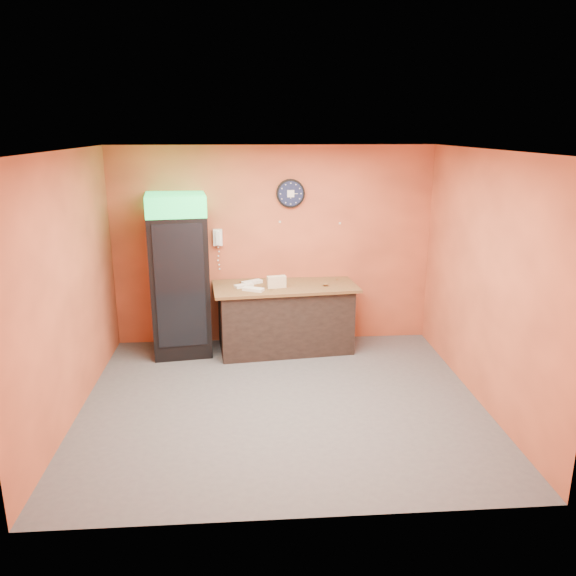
{
  "coord_description": "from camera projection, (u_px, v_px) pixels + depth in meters",
  "views": [
    {
      "loc": [
        -0.36,
        -5.8,
        3.02
      ],
      "look_at": [
        0.11,
        0.6,
        1.18
      ],
      "focal_mm": 35.0,
      "sensor_mm": 36.0,
      "label": 1
    }
  ],
  "objects": [
    {
      "name": "wrapped_sandwich_mid",
      "position": [
        253.0,
        289.0,
        7.43
      ],
      "size": [
        0.3,
        0.22,
        0.04
      ],
      "primitive_type": "cube",
      "rotation": [
        0.0,
        0.0,
        -0.44
      ],
      "color": "white",
      "rests_on": "butcher_paper"
    },
    {
      "name": "kitchen_tool",
      "position": [
        283.0,
        281.0,
        7.8
      ],
      "size": [
        0.06,
        0.06,
        0.06
      ],
      "primitive_type": "cylinder",
      "color": "silver",
      "rests_on": "butcher_paper"
    },
    {
      "name": "right_wall",
      "position": [
        485.0,
        280.0,
        6.19
      ],
      "size": [
        0.02,
        4.0,
        2.8
      ],
      "primitive_type": "cube",
      "color": "#E2683F",
      "rests_on": "floor"
    },
    {
      "name": "beverage_cooler",
      "position": [
        179.0,
        278.0,
        7.57
      ],
      "size": [
        0.86,
        0.87,
        2.19
      ],
      "rotation": [
        0.0,
        0.0,
        0.13
      ],
      "color": "black",
      "rests_on": "floor"
    },
    {
      "name": "back_wall",
      "position": [
        273.0,
        246.0,
        7.95
      ],
      "size": [
        4.5,
        0.02,
        2.8
      ],
      "primitive_type": "cube",
      "color": "#E2683F",
      "rests_on": "floor"
    },
    {
      "name": "prep_counter",
      "position": [
        285.0,
        319.0,
        7.84
      ],
      "size": [
        1.87,
        0.99,
        0.9
      ],
      "primitive_type": "cube",
      "rotation": [
        0.0,
        0.0,
        0.11
      ],
      "color": "black",
      "rests_on": "floor"
    },
    {
      "name": "wall_clock",
      "position": [
        291.0,
        193.0,
        7.73
      ],
      "size": [
        0.4,
        0.06,
        0.4
      ],
      "color": "black",
      "rests_on": "back_wall"
    },
    {
      "name": "left_wall",
      "position": [
        68.0,
        288.0,
        5.87
      ],
      "size": [
        0.02,
        4.0,
        2.8
      ],
      "primitive_type": "cube",
      "color": "#E2683F",
      "rests_on": "floor"
    },
    {
      "name": "ceiling",
      "position": [
        281.0,
        150.0,
        5.65
      ],
      "size": [
        4.5,
        4.0,
        0.02
      ],
      "primitive_type": "cube",
      "color": "white",
      "rests_on": "back_wall"
    },
    {
      "name": "wrapped_sandwich_left",
      "position": [
        244.0,
        286.0,
        7.6
      ],
      "size": [
        0.27,
        0.21,
        0.04
      ],
      "primitive_type": "cube",
      "rotation": [
        0.0,
        0.0,
        0.47
      ],
      "color": "white",
      "rests_on": "butcher_paper"
    },
    {
      "name": "floor",
      "position": [
        282.0,
        402.0,
        6.42
      ],
      "size": [
        4.5,
        4.5,
        0.0
      ],
      "primitive_type": "plane",
      "color": "#47474C",
      "rests_on": "ground"
    },
    {
      "name": "wrapped_sandwich_right",
      "position": [
        252.0,
        282.0,
        7.76
      ],
      "size": [
        0.3,
        0.24,
        0.04
      ],
      "primitive_type": "cube",
      "rotation": [
        0.0,
        0.0,
        0.54
      ],
      "color": "white",
      "rests_on": "butcher_paper"
    },
    {
      "name": "butcher_paper",
      "position": [
        285.0,
        286.0,
        7.71
      ],
      "size": [
        2.03,
        1.07,
        0.04
      ],
      "primitive_type": "cube",
      "rotation": [
        0.0,
        0.0,
        0.1
      ],
      "color": "brown",
      "rests_on": "prep_counter"
    },
    {
      "name": "sub_roll_stack",
      "position": [
        277.0,
        282.0,
        7.55
      ],
      "size": [
        0.27,
        0.14,
        0.16
      ],
      "rotation": [
        0.0,
        0.0,
        0.2
      ],
      "color": "beige",
      "rests_on": "butcher_paper"
    },
    {
      "name": "wall_phone",
      "position": [
        218.0,
        238.0,
        7.8
      ],
      "size": [
        0.13,
        0.11,
        0.23
      ],
      "color": "white",
      "rests_on": "back_wall"
    }
  ]
}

